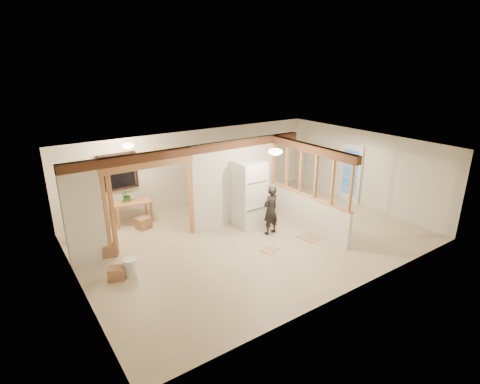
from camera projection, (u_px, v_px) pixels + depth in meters
floor at (253, 237)px, 10.39m from camera, size 9.00×6.50×0.01m
ceiling at (254, 149)px, 9.55m from camera, size 9.00×6.50×0.01m
wall_back at (196, 167)px, 12.49m from camera, size 9.00×0.01×2.50m
wall_front at (350, 240)px, 7.44m from camera, size 9.00×0.01×2.50m
wall_left at (74, 237)px, 7.57m from camera, size 0.01×6.50×2.50m
wall_right at (363, 169)px, 12.37m from camera, size 0.01×6.50×2.50m
partition_left_stub at (83, 214)px, 8.74m from camera, size 0.90×0.12×2.50m
partition_center at (235, 182)px, 11.01m from camera, size 2.80×0.12×2.50m
doorway_frame at (151, 205)px, 9.67m from camera, size 2.46×0.14×2.20m
header_beam_back at (197, 150)px, 9.99m from camera, size 7.00×0.18×0.22m
header_beam_right at (310, 148)px, 10.14m from camera, size 0.18×3.30×0.22m
pony_wall at (306, 212)px, 10.76m from camera, size 0.12×3.20×1.00m
stud_partition at (308, 174)px, 10.38m from camera, size 0.14×3.20×1.32m
window_back at (118, 172)px, 10.94m from camera, size 1.12×0.10×1.10m
french_door at (351, 173)px, 12.72m from camera, size 0.12×0.86×2.00m
ceiling_dome_main at (275, 152)px, 9.33m from camera, size 0.36×0.36×0.16m
ceiling_dome_util at (128, 145)px, 10.01m from camera, size 0.32×0.32×0.14m
hanging_bulb at (156, 159)px, 9.83m from camera, size 0.07×0.07×0.07m
refrigerator at (249, 194)px, 10.86m from camera, size 0.80×0.78×1.94m
woman at (271, 210)px, 10.38m from camera, size 0.56×0.40×1.42m
work_table at (133, 212)px, 11.17m from camera, size 1.18×0.76×0.69m
potted_plant at (127, 195)px, 11.01m from camera, size 0.38×0.34×0.38m
shop_vac at (81, 231)px, 10.12m from camera, size 0.48×0.48×0.54m
bookshelf at (264, 169)px, 13.97m from camera, size 0.79×0.26×1.57m
bucket at (130, 267)px, 8.49m from camera, size 0.37×0.37×0.41m
box_util_a at (143, 223)px, 10.87m from camera, size 0.45×0.41×0.33m
box_util_b at (111, 250)px, 9.38m from camera, size 0.41×0.41×0.30m
box_front at (116, 273)px, 8.35m from camera, size 0.44×0.41×0.29m
floor_panel_near at (310, 237)px, 10.36m from camera, size 0.60×0.60×0.02m
floor_panel_far at (270, 250)px, 9.67m from camera, size 0.54×0.48×0.01m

